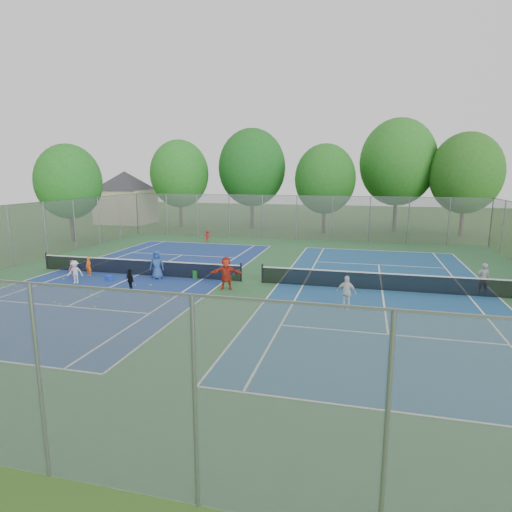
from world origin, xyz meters
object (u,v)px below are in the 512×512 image
Objects in this scene: ball_crate at (109,278)px; instructor at (483,278)px; net_left at (138,268)px; ball_hopper at (195,275)px; net_right at (383,282)px.

instructor reaches higher than ball_crate.
net_left is 27.05× the size of ball_hopper.
net_left reaches higher than ball_hopper.
ball_hopper is (4.59, 1.60, 0.09)m from ball_crate.
ball_hopper is at bearing 19.28° from ball_crate.
net_left reaches higher than ball_crate.
ball_hopper is at bearing 0.75° from instructor.
net_left is 38.43× the size of ball_crate.
net_right is 15.02m from ball_crate.
net_left is at bearing 179.92° from ball_hopper.
net_right is 38.43× the size of ball_crate.
instructor is (15.22, 0.71, 0.54)m from ball_hopper.
instructor is (19.81, 2.31, 0.64)m from ball_crate.
net_left is at bearing 0.22° from instructor.
net_right is 27.05× the size of ball_hopper.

